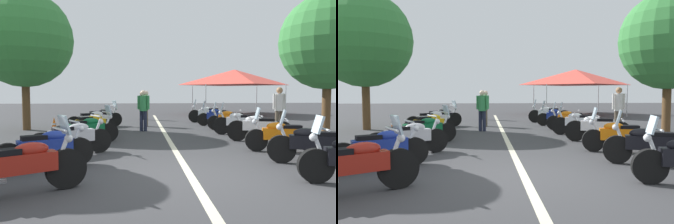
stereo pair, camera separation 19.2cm
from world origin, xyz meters
TOP-DOWN VIEW (x-y plane):
  - ground_plane at (0.00, 0.00)m, footprint 80.00×80.00m
  - lane_centre_stripe at (4.81, 0.00)m, footprint 22.86×0.16m
  - motorcycle_left_row_0 at (-0.99, 2.76)m, footprint 1.23×1.86m
  - motorcycle_left_row_1 at (0.79, 2.89)m, footprint 1.15×1.83m
  - motorcycle_left_row_2 at (2.26, 2.66)m, footprint 1.17×1.90m
  - motorcycle_left_row_3 at (4.12, 2.62)m, footprint 1.15×1.98m
  - motorcycle_left_row_4 at (5.61, 2.68)m, footprint 1.28×1.70m
  - motorcycle_left_row_5 at (7.36, 2.87)m, footprint 1.17×1.95m
  - motorcycle_left_row_6 at (8.88, 2.73)m, footprint 1.11×1.92m
  - motorcycle_right_row_1 at (0.73, -2.83)m, footprint 0.95×1.92m
  - motorcycle_right_row_2 at (2.29, -2.84)m, footprint 0.78×1.99m
  - motorcycle_right_row_3 at (4.06, -2.87)m, footprint 0.90×2.02m
  - motorcycle_right_row_4 at (5.70, -2.78)m, footprint 0.92×2.05m
  - motorcycle_right_row_5 at (7.34, -2.86)m, footprint 0.79×2.02m
  - motorcycle_right_row_6 at (8.92, -2.68)m, footprint 0.90×1.93m
  - motorcycle_right_row_7 at (10.64, -2.64)m, footprint 0.83×2.18m
  - traffic_cone_1 at (6.01, -4.00)m, footprint 0.36×0.36m
  - traffic_cone_2 at (7.02, 4.34)m, footprint 0.36×0.36m
  - bystander_0 at (12.72, 0.86)m, footprint 0.49×0.32m
  - bystander_1 at (5.87, -4.33)m, footprint 0.32×0.53m
  - bystander_2 at (7.21, 0.82)m, footprint 0.32×0.48m
  - bystander_4 at (9.00, 0.67)m, footprint 0.52×0.32m
  - roadside_tree_0 at (5.89, -6.23)m, footprint 3.67×3.67m
  - roadside_tree_1 at (8.04, 5.73)m, footprint 3.98×3.98m
  - event_tent at (16.71, -5.79)m, footprint 5.80×5.80m

SIDE VIEW (x-z plane):
  - ground_plane at x=0.00m, z-range 0.00..0.00m
  - lane_centre_stripe at x=4.81m, z-range 0.00..0.01m
  - traffic_cone_1 at x=6.01m, z-range -0.02..0.60m
  - traffic_cone_2 at x=7.02m, z-range -0.02..0.60m
  - motorcycle_left_row_1 at x=0.79m, z-range -0.04..0.94m
  - motorcycle_left_row_4 at x=5.61m, z-range -0.05..0.94m
  - motorcycle_left_row_2 at x=2.26m, z-range -0.04..0.95m
  - motorcycle_right_row_2 at x=2.29m, z-range -0.14..1.05m
  - motorcycle_right_row_6 at x=8.92m, z-range -0.14..1.05m
  - motorcycle_right_row_5 at x=7.34m, z-range -0.14..1.05m
  - motorcycle_left_row_3 at x=4.12m, z-range -0.14..1.05m
  - motorcycle_left_row_5 at x=7.36m, z-range -0.04..0.96m
  - motorcycle_right_row_1 at x=0.73m, z-range -0.14..1.07m
  - motorcycle_right_row_3 at x=4.06m, z-range -0.04..0.98m
  - motorcycle_left_row_6 at x=8.88m, z-range -0.14..1.07m
  - motorcycle_right_row_4 at x=5.70m, z-range -0.14..1.08m
  - motorcycle_right_row_7 at x=10.64m, z-range -0.14..1.09m
  - motorcycle_left_row_0 at x=-0.99m, z-range -0.14..1.09m
  - bystander_0 at x=12.72m, z-range 0.14..1.76m
  - bystander_4 at x=9.00m, z-range 0.14..1.80m
  - bystander_2 at x=7.21m, z-range 0.14..1.82m
  - bystander_1 at x=5.87m, z-range 0.16..1.94m
  - event_tent at x=16.71m, z-range 1.05..4.25m
  - roadside_tree_0 at x=5.89m, z-range 0.84..6.20m
  - roadside_tree_1 at x=8.04m, z-range 0.89..6.66m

